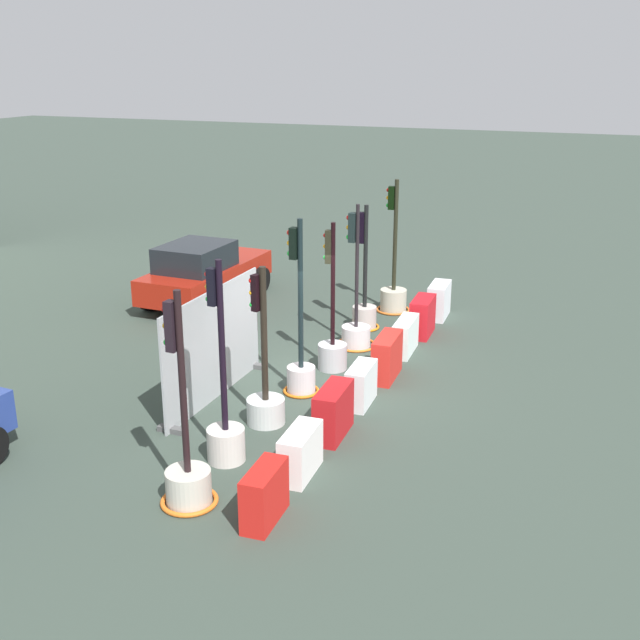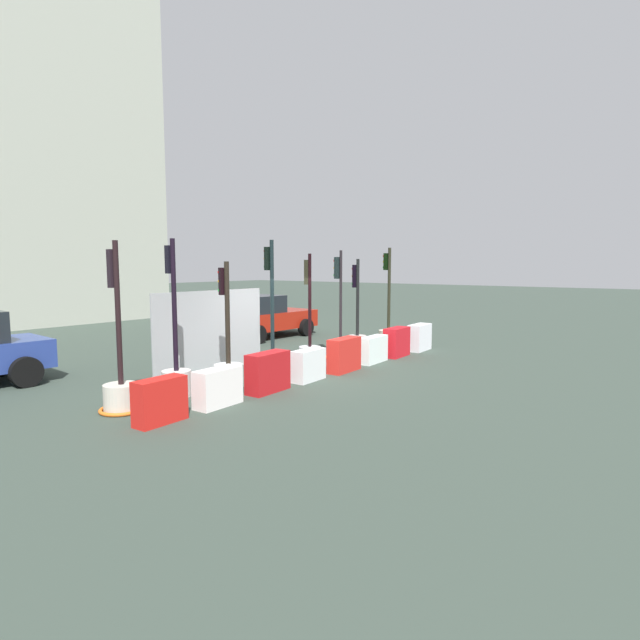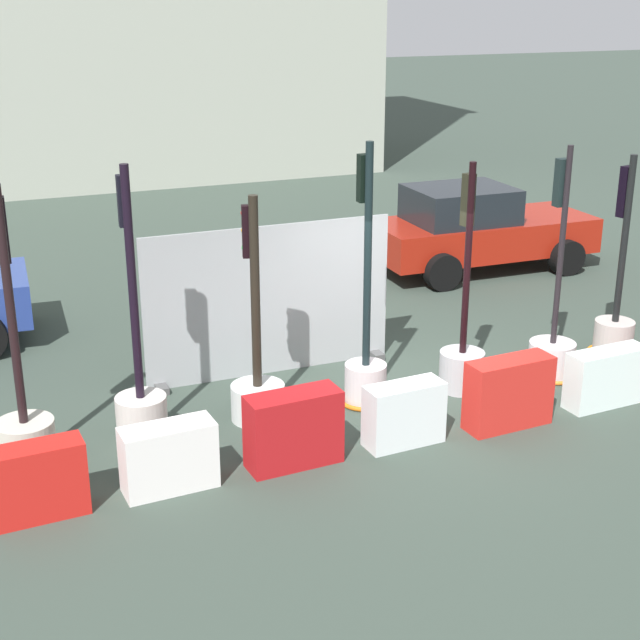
{
  "view_description": "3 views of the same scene",
  "coord_description": "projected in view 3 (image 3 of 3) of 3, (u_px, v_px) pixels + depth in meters",
  "views": [
    {
      "loc": [
        -13.83,
        -5.5,
        6.32
      ],
      "look_at": [
        1.05,
        0.5,
        0.94
      ],
      "focal_mm": 44.04,
      "sensor_mm": 36.0,
      "label": 1
    },
    {
      "loc": [
        -10.4,
        -8.9,
        2.85
      ],
      "look_at": [
        0.99,
        -0.08,
        1.3
      ],
      "focal_mm": 28.67,
      "sensor_mm": 36.0,
      "label": 2
    },
    {
      "loc": [
        -5.58,
        -10.11,
        5.25
      ],
      "look_at": [
        -1.17,
        0.63,
        1.09
      ],
      "focal_mm": 52.04,
      "sensor_mm": 36.0,
      "label": 3
    }
  ],
  "objects": [
    {
      "name": "traffic_light_3",
      "position": [
        366.0,
        356.0,
        12.29
      ],
      "size": [
        0.72,
        0.72,
        3.49
      ],
      "color": "silver",
      "rests_on": "ground_plane"
    },
    {
      "name": "construction_barrier_1",
      "position": [
        169.0,
        458.0,
        10.2
      ],
      "size": [
        1.06,
        0.48,
        0.77
      ],
      "color": "white",
      "rests_on": "ground_plane"
    },
    {
      "name": "traffic_light_6",
      "position": [
        615.0,
        319.0,
        13.91
      ],
      "size": [
        0.75,
        0.75,
        3.04
      ],
      "color": "#B8ACA6",
      "rests_on": "ground_plane"
    },
    {
      "name": "traffic_light_2",
      "position": [
        257.0,
        380.0,
        11.83
      ],
      "size": [
        0.7,
        0.7,
        2.93
      ],
      "color": "silver",
      "rests_on": "ground_plane"
    },
    {
      "name": "site_fence_panel",
      "position": [
        270.0,
        304.0,
        13.12
      ],
      "size": [
        3.65,
        0.5,
        2.18
      ],
      "color": "#9CA0A3",
      "rests_on": "ground_plane"
    },
    {
      "name": "traffic_light_0",
      "position": [
        24.0,
        424.0,
        10.71
      ],
      "size": [
        0.87,
        0.87,
        3.32
      ],
      "color": "#BBB7A8",
      "rests_on": "ground_plane"
    },
    {
      "name": "traffic_light_5",
      "position": [
        553.0,
        342.0,
        13.28
      ],
      "size": [
        0.96,
        0.96,
        3.29
      ],
      "color": "silver",
      "rests_on": "ground_plane"
    },
    {
      "name": "traffic_light_4",
      "position": [
        462.0,
        351.0,
        12.71
      ],
      "size": [
        0.62,
        0.62,
        3.17
      ],
      "color": "#ABABAF",
      "rests_on": "ground_plane"
    },
    {
      "name": "car_red_compact",
      "position": [
        476.0,
        229.0,
        18.09
      ],
      "size": [
        4.41,
        2.21,
        1.68
      ],
      "color": "#9C1C0F",
      "rests_on": "ground_plane"
    },
    {
      "name": "ground_plane",
      "position": [
        417.0,
        399.0,
        12.57
      ],
      "size": [
        120.0,
        120.0,
        0.0
      ],
      "primitive_type": "plane",
      "color": "#354239"
    },
    {
      "name": "construction_barrier_3",
      "position": [
        404.0,
        414.0,
        11.22
      ],
      "size": [
        1.0,
        0.44,
        0.78
      ],
      "color": "silver",
      "rests_on": "ground_plane"
    },
    {
      "name": "construction_barrier_0",
      "position": [
        38.0,
        481.0,
        9.65
      ],
      "size": [
        0.99,
        0.44,
        0.82
      ],
      "color": "red",
      "rests_on": "ground_plane"
    },
    {
      "name": "construction_barrier_5",
      "position": [
        606.0,
        378.0,
        12.29
      ],
      "size": [
        1.17,
        0.43,
        0.78
      ],
      "color": "white",
      "rests_on": "ground_plane"
    },
    {
      "name": "construction_barrier_2",
      "position": [
        294.0,
        429.0,
        10.71
      ],
      "size": [
        1.13,
        0.49,
        0.9
      ],
      "color": "#B11519",
      "rests_on": "ground_plane"
    },
    {
      "name": "construction_barrier_4",
      "position": [
        509.0,
        393.0,
        11.66
      ],
      "size": [
        1.15,
        0.46,
        0.91
      ],
      "color": "red",
      "rests_on": "ground_plane"
    },
    {
      "name": "traffic_light_1",
      "position": [
        140.0,
        393.0,
        11.27
      ],
      "size": [
        0.63,
        0.63,
        3.41
      ],
      "color": "beige",
      "rests_on": "ground_plane"
    }
  ]
}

